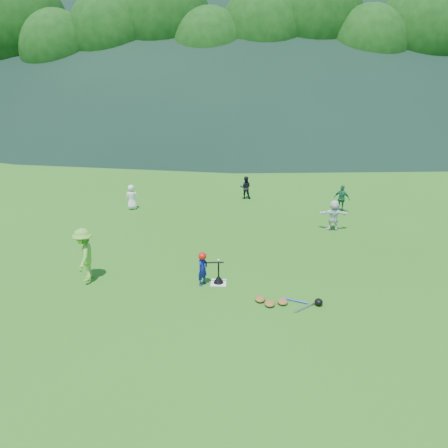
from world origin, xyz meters
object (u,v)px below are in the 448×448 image
at_px(fielder_a, 132,197).
at_px(equipment_pile, 283,302).
at_px(fielder_c, 342,199).
at_px(home_plate, 219,283).
at_px(batting_tee, 219,279).
at_px(fielder_b, 245,187).
at_px(adult_coach, 85,255).
at_px(fielder_d, 334,215).
at_px(batter_child, 203,269).

height_order(fielder_a, equipment_pile, fielder_a).
height_order(fielder_a, fielder_c, fielder_c).
bearing_deg(home_plate, fielder_a, 123.35).
distance_m(batting_tee, equipment_pile, 2.08).
xyz_separation_m(home_plate, fielder_a, (-4.26, 6.47, 0.53)).
distance_m(home_plate, fielder_c, 8.22).
relative_size(home_plate, fielder_b, 0.42).
distance_m(fielder_b, batting_tee, 8.34).
relative_size(adult_coach, fielder_d, 1.35).
bearing_deg(fielder_c, fielder_b, 6.77).
xyz_separation_m(batter_child, fielder_a, (-3.81, 6.58, 0.04)).
bearing_deg(adult_coach, batting_tee, 80.75).
bearing_deg(batter_child, equipment_pile, -80.07).
distance_m(fielder_a, fielder_b, 5.23).
bearing_deg(equipment_pile, batting_tee, 149.87).
xyz_separation_m(home_plate, adult_coach, (-3.91, -0.01, 0.79)).
xyz_separation_m(fielder_a, equipment_pile, (6.05, -7.51, -0.47)).
bearing_deg(equipment_pile, fielder_b, 97.10).
bearing_deg(equipment_pile, batter_child, 157.48).
bearing_deg(fielder_b, fielder_d, 132.14).
height_order(batter_child, fielder_d, fielder_d).
height_order(fielder_a, fielder_b, fielder_a).
bearing_deg(batter_child, fielder_c, -4.95).
bearing_deg(fielder_b, batter_child, 83.12).
distance_m(home_plate, batter_child, 0.67).
bearing_deg(home_plate, fielder_b, 85.64).
height_order(fielder_c, equipment_pile, fielder_c).
distance_m(fielder_a, fielder_c, 9.01).
relative_size(batter_child, batting_tee, 1.45).
relative_size(batter_child, fielder_b, 0.93).
bearing_deg(home_plate, batting_tee, 0.00).
bearing_deg(fielder_d, adult_coach, 31.56).
relative_size(adult_coach, fielder_a, 1.49).
distance_m(batter_child, fielder_c, 8.56).
bearing_deg(fielder_b, equipment_pile, 97.55).
relative_size(home_plate, fielder_a, 0.42).
distance_m(fielder_c, batting_tee, 8.22).
height_order(adult_coach, fielder_c, adult_coach).
distance_m(fielder_d, batting_tee, 6.05).
relative_size(fielder_d, batting_tee, 1.75).
bearing_deg(fielder_d, equipment_pile, 70.00).
relative_size(batter_child, equipment_pile, 0.55).
xyz_separation_m(home_plate, fielder_c, (4.75, 6.69, 0.57)).
xyz_separation_m(batter_child, batting_tee, (0.45, 0.11, -0.36)).
distance_m(fielder_c, fielder_d, 2.31).
relative_size(batter_child, adult_coach, 0.61).
xyz_separation_m(adult_coach, fielder_a, (-0.35, 6.48, -0.26)).
bearing_deg(batter_child, fielder_a, 62.50).
bearing_deg(fielder_b, home_plate, 86.10).
bearing_deg(batting_tee, fielder_b, 85.64).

